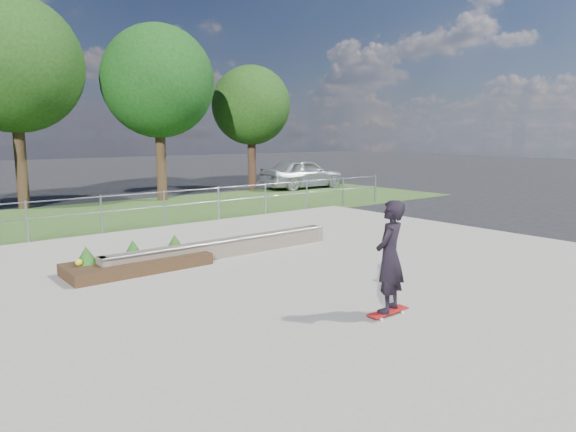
# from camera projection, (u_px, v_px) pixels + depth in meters

# --- Properties ---
(ground) EXTENTS (120.00, 120.00, 0.00)m
(ground) POSITION_uv_depth(u_px,v_px,m) (326.00, 278.00, 10.64)
(ground) COLOR black
(ground) RESTS_ON ground
(grass_verge) EXTENTS (30.00, 8.00, 0.02)m
(grass_verge) POSITION_uv_depth(u_px,v_px,m) (123.00, 214.00, 19.08)
(grass_verge) COLOR #2F4F1F
(grass_verge) RESTS_ON ground
(concrete_slab) EXTENTS (15.00, 15.00, 0.06)m
(concrete_slab) POSITION_uv_depth(u_px,v_px,m) (326.00, 277.00, 10.64)
(concrete_slab) COLOR gray
(concrete_slab) RESTS_ON ground
(fence) EXTENTS (20.06, 0.06, 1.20)m
(fence) POSITION_uv_depth(u_px,v_px,m) (164.00, 204.00, 16.28)
(fence) COLOR gray
(fence) RESTS_ON ground
(tree_mid_left) EXTENTS (5.25, 5.25, 8.25)m
(tree_mid_left) POSITION_uv_depth(u_px,v_px,m) (13.00, 65.00, 19.72)
(tree_mid_left) COLOR black
(tree_mid_left) RESTS_ON ground
(tree_mid_right) EXTENTS (4.90, 4.90, 7.70)m
(tree_mid_right) POSITION_uv_depth(u_px,v_px,m) (158.00, 82.00, 22.43)
(tree_mid_right) COLOR #301F13
(tree_mid_right) RESTS_ON ground
(tree_far_right) EXTENTS (4.20, 4.20, 6.60)m
(tree_far_right) POSITION_uv_depth(u_px,v_px,m) (251.00, 106.00, 27.43)
(tree_far_right) COLOR black
(tree_far_right) RESTS_ON ground
(grind_ledge) EXTENTS (6.00, 0.44, 0.43)m
(grind_ledge) POSITION_uv_depth(u_px,v_px,m) (225.00, 248.00, 12.30)
(grind_ledge) COLOR brown
(grind_ledge) RESTS_ON concrete_slab
(planter_bed) EXTENTS (3.00, 1.20, 0.61)m
(planter_bed) POSITION_uv_depth(u_px,v_px,m) (137.00, 261.00, 11.08)
(planter_bed) COLOR black
(planter_bed) RESTS_ON concrete_slab
(skateboarder) EXTENTS (0.80, 0.63, 1.88)m
(skateboarder) POSITION_uv_depth(u_px,v_px,m) (390.00, 257.00, 8.10)
(skateboarder) COLOR silver
(skateboarder) RESTS_ON concrete_slab
(parked_car) EXTENTS (4.92, 2.13, 1.65)m
(parked_car) POSITION_uv_depth(u_px,v_px,m) (302.00, 174.00, 28.22)
(parked_car) COLOR #A1A5AB
(parked_car) RESTS_ON ground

